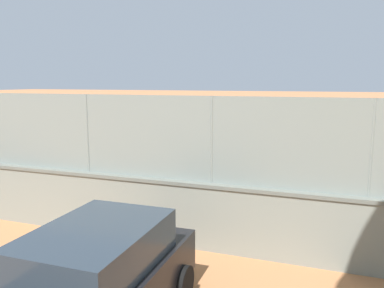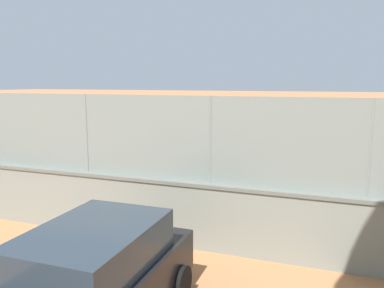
{
  "view_description": "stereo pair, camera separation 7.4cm",
  "coord_description": "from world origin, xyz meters",
  "px_view_note": "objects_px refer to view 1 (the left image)",
  "views": [
    {
      "loc": [
        -4.1,
        18.1,
        3.7
      ],
      "look_at": [
        0.59,
        5.17,
        1.48
      ],
      "focal_mm": 36.36,
      "sensor_mm": 36.0,
      "label": 1
    },
    {
      "loc": [
        -4.17,
        18.07,
        3.7
      ],
      "look_at": [
        0.59,
        5.17,
        1.48
      ],
      "focal_mm": 36.36,
      "sensor_mm": 36.0,
      "label": 2
    }
  ],
  "objects_px": {
    "courtside_bench": "(307,210)",
    "sports_ball": "(337,151)",
    "parked_car_black": "(92,284)",
    "spare_ball_by_wall": "(337,235)",
    "player_near_wall_returning": "(318,144)",
    "player_at_service_line": "(135,146)"
  },
  "relations": [
    {
      "from": "courtside_bench",
      "to": "sports_ball",
      "type": "bearing_deg",
      "value": -95.82
    },
    {
      "from": "sports_ball",
      "to": "parked_car_black",
      "type": "relative_size",
      "value": 0.03
    },
    {
      "from": "spare_ball_by_wall",
      "to": "player_near_wall_returning",
      "type": "bearing_deg",
      "value": -84.85
    },
    {
      "from": "sports_ball",
      "to": "courtside_bench",
      "type": "xyz_separation_m",
      "value": [
        0.73,
        7.14,
        -0.36
      ]
    },
    {
      "from": "spare_ball_by_wall",
      "to": "parked_car_black",
      "type": "relative_size",
      "value": 0.02
    },
    {
      "from": "player_near_wall_returning",
      "to": "spare_ball_by_wall",
      "type": "relative_size",
      "value": 14.47
    },
    {
      "from": "player_at_service_line",
      "to": "player_near_wall_returning",
      "type": "bearing_deg",
      "value": -154.66
    },
    {
      "from": "player_near_wall_returning",
      "to": "player_at_service_line",
      "type": "xyz_separation_m",
      "value": [
        7.56,
        3.58,
        0.03
      ]
    },
    {
      "from": "sports_ball",
      "to": "spare_ball_by_wall",
      "type": "bearing_deg",
      "value": 90.17
    },
    {
      "from": "sports_ball",
      "to": "courtside_bench",
      "type": "bearing_deg",
      "value": 84.18
    },
    {
      "from": "player_near_wall_returning",
      "to": "spare_ball_by_wall",
      "type": "distance_m",
      "value": 9.15
    },
    {
      "from": "player_near_wall_returning",
      "to": "sports_ball",
      "type": "height_order",
      "value": "player_near_wall_returning"
    },
    {
      "from": "sports_ball",
      "to": "parked_car_black",
      "type": "distance_m",
      "value": 13.16
    },
    {
      "from": "player_at_service_line",
      "to": "spare_ball_by_wall",
      "type": "height_order",
      "value": "player_at_service_line"
    },
    {
      "from": "spare_ball_by_wall",
      "to": "courtside_bench",
      "type": "bearing_deg",
      "value": -27.9
    },
    {
      "from": "sports_ball",
      "to": "courtside_bench",
      "type": "height_order",
      "value": "sports_ball"
    },
    {
      "from": "sports_ball",
      "to": "spare_ball_by_wall",
      "type": "relative_size",
      "value": 1.43
    },
    {
      "from": "sports_ball",
      "to": "player_at_service_line",
      "type": "bearing_deg",
      "value": 13.7
    },
    {
      "from": "parked_car_black",
      "to": "spare_ball_by_wall",
      "type": "bearing_deg",
      "value": -122.94
    },
    {
      "from": "spare_ball_by_wall",
      "to": "parked_car_black",
      "type": "xyz_separation_m",
      "value": [
        3.36,
        5.19,
        0.79
      ]
    },
    {
      "from": "player_near_wall_returning",
      "to": "courtside_bench",
      "type": "bearing_deg",
      "value": 90.45
    },
    {
      "from": "player_at_service_line",
      "to": "sports_ball",
      "type": "relative_size",
      "value": 10.47
    }
  ]
}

